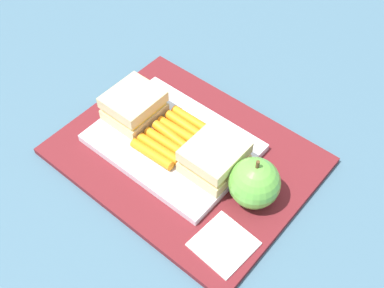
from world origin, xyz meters
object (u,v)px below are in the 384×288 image
(sandwich_half_right, at_px, (214,158))
(paper_napkin, at_px, (224,244))
(sandwich_half_left, at_px, (134,106))
(apple, at_px, (256,181))
(carrot_sticks_bundle, at_px, (173,137))
(food_tray, at_px, (173,143))

(sandwich_half_right, distance_m, paper_napkin, 0.12)
(sandwich_half_left, distance_m, apple, 0.22)
(sandwich_half_left, bearing_deg, carrot_sticks_bundle, 0.11)
(sandwich_half_left, xyz_separation_m, sandwich_half_right, (0.16, 0.00, 0.00))
(sandwich_half_right, bearing_deg, apple, 3.93)
(sandwich_half_right, bearing_deg, carrot_sticks_bundle, 179.89)
(sandwich_half_left, relative_size, sandwich_half_right, 1.00)
(carrot_sticks_bundle, bearing_deg, paper_napkin, -27.29)
(apple, bearing_deg, carrot_sticks_bundle, -178.23)
(food_tray, xyz_separation_m, sandwich_half_left, (-0.08, 0.00, 0.03))
(sandwich_half_left, distance_m, sandwich_half_right, 0.16)
(carrot_sticks_bundle, relative_size, apple, 1.25)
(apple, xyz_separation_m, paper_napkin, (0.01, -0.09, -0.03))
(carrot_sticks_bundle, bearing_deg, apple, 1.77)
(sandwich_half_right, relative_size, apple, 0.99)
(sandwich_half_right, height_order, paper_napkin, sandwich_half_right)
(food_tray, relative_size, paper_napkin, 3.29)
(food_tray, xyz_separation_m, apple, (0.15, 0.00, 0.03))
(sandwich_half_right, xyz_separation_m, carrot_sticks_bundle, (-0.08, 0.00, -0.02))
(sandwich_half_left, bearing_deg, sandwich_half_right, 0.00)
(sandwich_half_left, height_order, paper_napkin, sandwich_half_left)
(food_tray, bearing_deg, paper_napkin, -27.24)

